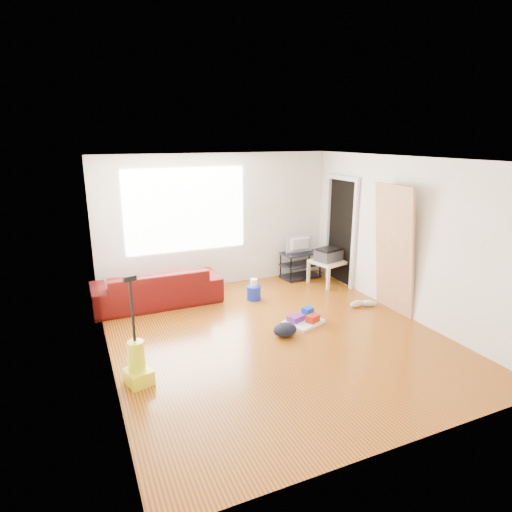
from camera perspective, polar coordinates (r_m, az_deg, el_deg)
name	(u,v)px	position (r m, az deg, el deg)	size (l,w,h in m)	color
room	(277,250)	(5.99, 2.77, 0.84)	(4.51, 5.01, 2.51)	#662D08
sofa	(158,304)	(7.61, -12.92, -6.21)	(2.13, 0.83, 0.62)	#3E080C
tv_stand	(300,264)	(8.73, 5.93, -1.13)	(0.81, 0.51, 0.53)	black
tv	(301,244)	(8.62, 6.01, 1.56)	(0.58, 0.08, 0.33)	black
side_table	(328,264)	(8.40, 9.58, -1.08)	(0.70, 0.70, 0.47)	#CDB182
printer	(328,255)	(8.35, 9.64, 0.19)	(0.54, 0.46, 0.24)	#2F2F32
bucket	(254,299)	(7.61, -0.31, -5.79)	(0.25, 0.25, 0.25)	#1127B3
toilet_paper	(254,289)	(7.58, -0.28, -4.40)	(0.13, 0.13, 0.12)	white
cleaning_tray	(304,319)	(6.71, 6.43, -8.38)	(0.66, 0.60, 0.20)	white
backpack	(285,336)	(6.30, 3.88, -10.59)	(0.36, 0.29, 0.20)	black
sneakers	(363,303)	(7.50, 14.05, -6.16)	(0.50, 0.26, 0.11)	silver
vacuum	(137,364)	(5.30, -15.55, -13.67)	(0.35, 0.37, 1.29)	yellow
door_panel	(389,311)	(7.46, 17.26, -7.00)	(0.04, 0.84, 2.09)	#AA7445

